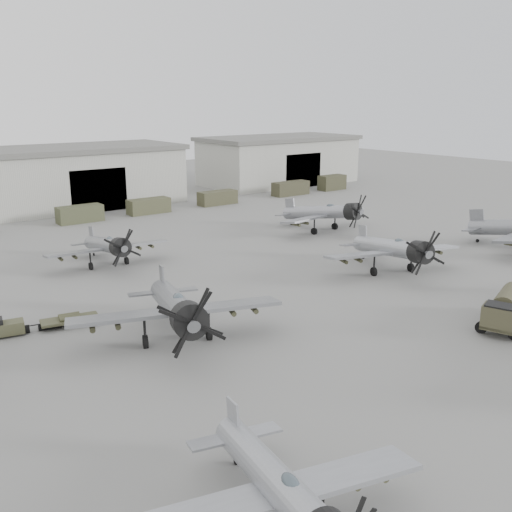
{
  "coord_description": "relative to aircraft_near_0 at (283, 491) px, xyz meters",
  "views": [
    {
      "loc": [
        -30.29,
        -20.81,
        15.23
      ],
      "look_at": [
        -2.28,
        16.03,
        2.5
      ],
      "focal_mm": 40.0,
      "sensor_mm": 36.0,
      "label": 1
    }
  ],
  "objects": [
    {
      "name": "support_truck_4",
      "position": [
        24.15,
        57.83,
        -1.0
      ],
      "size": [
        5.85,
        2.2,
        2.05
      ],
      "primitive_type": "cube",
      "color": "#44452D",
      "rests_on": "ground"
    },
    {
      "name": "aircraft_far_0",
      "position": [
        9.09,
        36.32,
        0.05
      ],
      "size": [
        11.44,
        10.3,
        4.56
      ],
      "rotation": [
        0.0,
        0.0,
        -0.08
      ],
      "color": "gray",
      "rests_on": "ground"
    },
    {
      "name": "aircraft_near_0",
      "position": [
        0.0,
        0.0,
        0.0
      ],
      "size": [
        11.18,
        10.06,
        4.45
      ],
      "rotation": [
        0.0,
        0.0,
        -0.25
      ],
      "color": "#9C9EA4",
      "rests_on": "ground"
    },
    {
      "name": "tug_trailer",
      "position": [
        -1.33,
        24.81,
        -1.51
      ],
      "size": [
        6.86,
        2.53,
        1.36
      ],
      "rotation": [
        0.0,
        0.0,
        -0.19
      ],
      "color": "#41422B",
      "rests_on": "ground"
    },
    {
      "name": "aircraft_far_1",
      "position": [
        35.6,
        34.7,
        0.32
      ],
      "size": [
        12.95,
        11.66,
        5.15
      ],
      "rotation": [
        0.0,
        0.0,
        0.12
      ],
      "color": "#919399",
      "rests_on": "ground"
    },
    {
      "name": "ground",
      "position": [
        19.23,
        7.83,
        -2.02
      ],
      "size": [
        220.0,
        220.0,
        0.0
      ],
      "primitive_type": "plane",
      "color": "slate",
      "rests_on": "ground"
    },
    {
      "name": "hangar_right",
      "position": [
        57.23,
        69.8,
        2.35
      ],
      "size": [
        29.0,
        14.8,
        8.7
      ],
      "color": "#B4B4A9",
      "rests_on": "ground"
    },
    {
      "name": "fuel_tanker",
      "position": [
        25.13,
        6.03,
        -0.63
      ],
      "size": [
        6.64,
        4.3,
        2.43
      ],
      "rotation": [
        0.0,
        0.0,
        0.34
      ],
      "color": "#413F2A",
      "rests_on": "ground"
    },
    {
      "name": "support_truck_5",
      "position": [
        35.54,
        57.83,
        -1.0
      ],
      "size": [
        5.98,
        2.2,
        2.04
      ],
      "primitive_type": "cube",
      "color": "#3E3E29",
      "rests_on": "ground"
    },
    {
      "name": "support_truck_3",
      "position": [
        14.42,
        57.83,
        -0.96
      ],
      "size": [
        5.71,
        2.2,
        2.14
      ],
      "primitive_type": "cube",
      "color": "#41452D",
      "rests_on": "ground"
    },
    {
      "name": "hangar_center",
      "position": [
        19.23,
        69.8,
        2.35
      ],
      "size": [
        29.0,
        14.8,
        8.7
      ],
      "color": "#B4B4A9",
      "rests_on": "ground"
    },
    {
      "name": "aircraft_mid_2",
      "position": [
        28.63,
        18.72,
        0.31
      ],
      "size": [
        12.77,
        11.5,
        5.12
      ],
      "rotation": [
        0.0,
        0.0,
        -0.32
      ],
      "color": "#9DA0A6",
      "rests_on": "ground"
    },
    {
      "name": "aircraft_mid_1",
      "position": [
        5.48,
        17.07,
        0.47
      ],
      "size": [
        13.63,
        12.28,
        5.48
      ],
      "rotation": [
        0.0,
        0.0,
        -0.34
      ],
      "color": "gray",
      "rests_on": "ground"
    },
    {
      "name": "support_truck_7",
      "position": [
        59.43,
        57.83,
        -0.75
      ],
      "size": [
        4.98,
        2.2,
        2.54
      ],
      "primitive_type": "cube",
      "color": "#393925",
      "rests_on": "ground"
    },
    {
      "name": "support_truck_6",
      "position": [
        49.95,
        57.83,
        -0.91
      ],
      "size": [
        6.51,
        2.2,
        2.23
      ],
      "primitive_type": "cube",
      "color": "#393825",
      "rests_on": "ground"
    }
  ]
}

